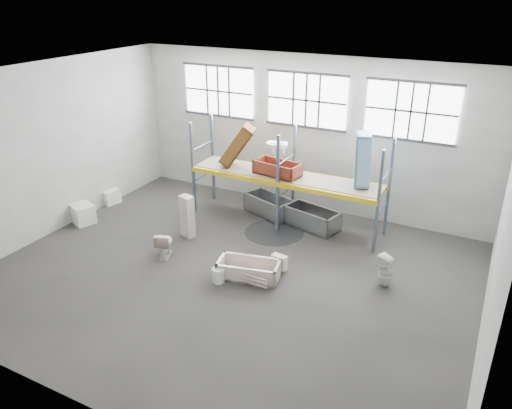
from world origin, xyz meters
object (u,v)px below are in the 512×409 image
Objects in this scene: rust_tub_flat at (278,168)px; carton_near at (83,214)px; toilet_white at (386,271)px; bucket at (218,275)px; cistern_tall at (187,216)px; bathtub_beige at (249,270)px; steel_tub_right at (312,218)px; toilet_beige at (165,243)px; blue_tub_upright at (363,159)px; steel_tub_left at (269,205)px.

carton_near is (-5.43, -2.80, -1.52)m from rust_tub_flat.
toilet_white is 2.27× the size of bucket.
bathtub_beige is at bearing -4.13° from cistern_tall.
rust_tub_flat is 4.13m from bucket.
cistern_tall is at bearing 11.97° from carton_near.
rust_tub_flat is at bearing 27.29° from carton_near.
cistern_tall reaches higher than steel_tub_right.
cistern_tall is at bearing -67.28° from toilet_white.
toilet_beige reaches higher than carton_near.
cistern_tall is 0.77× the size of steel_tub_right.
toilet_white is 0.57× the size of blue_tub_upright.
rust_tub_flat is (0.48, -0.46, 1.52)m from steel_tub_left.
bucket is at bearing 145.31° from toilet_beige.
rust_tub_flat is 2.58m from blue_tub_upright.
cistern_tall is 1.85× the size of carton_near.
bucket is (0.63, -4.25, -0.12)m from steel_tub_left.
bathtub_beige is 3.71m from rust_tub_flat.
steel_tub_right reaches higher than steel_tub_left.
steel_tub_right is at bearing 24.47° from carton_near.
rust_tub_flat is (-3.94, 2.06, 1.39)m from toilet_white.
blue_tub_upright reaches higher than toilet_white.
cistern_tall is 5.33m from blue_tub_upright.
rust_tub_flat is at bearing 92.28° from bucket.
steel_tub_right is (1.60, -0.28, 0.00)m from steel_tub_left.
rust_tub_flat is 0.95× the size of blue_tub_upright.
cistern_tall is at bearing -143.85° from steel_tub_right.
toilet_beige reaches higher than steel_tub_left.
cistern_tall is (-0.09, 1.26, 0.28)m from toilet_beige.
toilet_white is 3.60m from steel_tub_right.
bathtub_beige is 2.12× the size of toilet_beige.
steel_tub_left is at bearing -131.66° from toilet_beige.
blue_tub_upright is (4.45, 2.36, 1.75)m from cistern_tall.
bucket is at bearing -87.72° from rust_tub_flat.
toilet_beige is 3.61m from carton_near.
carton_near is at bearing -152.71° from rust_tub_flat.
cistern_tall reaches higher than carton_near.
toilet_beige is 0.87× the size of toilet_white.
toilet_white is at bearing -58.48° from blue_tub_upright.
carton_near is (-6.55, -2.98, -0.01)m from steel_tub_right.
bucket is at bearing -10.06° from carton_near.
blue_tub_upright is at bearing 47.90° from cistern_tall.
rust_tub_flat is (-1.12, -0.18, 1.51)m from steel_tub_right.
steel_tub_left is 5.93m from carton_near.
rust_tub_flat reaches higher than toilet_white.
cistern_tall is 0.90× the size of rust_tub_flat.
cistern_tall is 2.94m from steel_tub_left.
cistern_tall is at bearing -152.04° from blue_tub_upright.
carton_near is at bearing 163.08° from bathtub_beige.
toilet_white reaches higher than steel_tub_left.
steel_tub_right is 4.42× the size of bucket.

